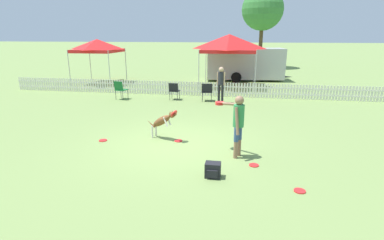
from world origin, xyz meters
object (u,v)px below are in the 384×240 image
(handler_person, at_px, (237,119))
(folding_chair_green_right, at_px, (120,88))
(frisbee_far_scatter, at_px, (178,141))
(canopy_tent_secondary, at_px, (229,43))
(frisbee_near_handler, at_px, (103,140))
(leaping_dog, at_px, (163,121))
(folding_chair_center, at_px, (174,90))
(canopy_tent_main, at_px, (97,46))
(frisbee_midfield, at_px, (254,165))
(backpack_on_grass, at_px, (213,170))
(folding_chair_blue_left, at_px, (207,91))
(equipment_trailer, at_px, (245,63))
(tree_left_grove, at_px, (263,10))
(spectator_standing, at_px, (221,81))
(frisbee_near_dog, at_px, (300,191))

(handler_person, relative_size, folding_chair_green_right, 1.77)
(frisbee_far_scatter, relative_size, folding_chair_green_right, 0.26)
(handler_person, xyz_separation_m, canopy_tent_secondary, (-0.85, 11.04, 1.58))
(frisbee_near_handler, bearing_deg, leaping_dog, 14.69)
(folding_chair_center, bearing_deg, canopy_tent_secondary, -116.01)
(frisbee_far_scatter, bearing_deg, folding_chair_center, 104.34)
(leaping_dog, relative_size, canopy_tent_main, 0.40)
(frisbee_midfield, relative_size, frisbee_far_scatter, 1.00)
(backpack_on_grass, bearing_deg, frisbee_midfield, 39.90)
(frisbee_far_scatter, height_order, folding_chair_blue_left, folding_chair_blue_left)
(folding_chair_center, bearing_deg, canopy_tent_main, -33.11)
(canopy_tent_main, bearing_deg, folding_chair_center, -35.51)
(frisbee_near_handler, relative_size, folding_chair_center, 0.28)
(handler_person, bearing_deg, equipment_trailer, 23.32)
(canopy_tent_secondary, relative_size, tree_left_grove, 0.44)
(frisbee_far_scatter, xyz_separation_m, folding_chair_green_right, (-4.11, 5.41, 0.54))
(leaping_dog, relative_size, frisbee_near_handler, 4.74)
(spectator_standing, bearing_deg, folding_chair_center, 15.16)
(canopy_tent_main, height_order, tree_left_grove, tree_left_grove)
(backpack_on_grass, relative_size, equipment_trailer, 0.06)
(handler_person, distance_m, equipment_trailer, 14.00)
(tree_left_grove, bearing_deg, frisbee_near_dog, -90.40)
(canopy_tent_main, distance_m, spectator_standing, 9.58)
(frisbee_near_handler, distance_m, backpack_on_grass, 3.99)
(handler_person, bearing_deg, leaping_dog, 90.26)
(handler_person, height_order, leaping_dog, handler_person)
(folding_chair_center, height_order, folding_chair_green_right, folding_chair_green_right)
(frisbee_near_dog, distance_m, backpack_on_grass, 1.87)
(frisbee_near_dog, xyz_separation_m, backpack_on_grass, (-1.83, 0.34, 0.16))
(backpack_on_grass, height_order, canopy_tent_main, canopy_tent_main)
(canopy_tent_main, bearing_deg, frisbee_near_handler, -63.35)
(folding_chair_center, height_order, canopy_tent_main, canopy_tent_main)
(canopy_tent_main, bearing_deg, leaping_dog, -54.91)
(folding_chair_center, distance_m, canopy_tent_secondary, 5.42)
(frisbee_midfield, bearing_deg, spectator_standing, 101.32)
(canopy_tent_main, bearing_deg, frisbee_near_dog, -49.88)
(frisbee_near_dog, relative_size, backpack_on_grass, 0.68)
(folding_chair_blue_left, distance_m, equipment_trailer, 7.62)
(canopy_tent_main, xyz_separation_m, spectator_standing, (8.33, -4.52, -1.40))
(frisbee_near_dog, relative_size, folding_chair_center, 0.28)
(handler_person, distance_m, tree_left_grove, 23.27)
(canopy_tent_secondary, relative_size, equipment_trailer, 0.53)
(frisbee_midfield, xyz_separation_m, canopy_tent_secondary, (-1.31, 11.57, 2.60))
(leaping_dog, bearing_deg, tree_left_grove, -166.03)
(canopy_tent_main, bearing_deg, folding_chair_green_right, -53.97)
(frisbee_near_dog, relative_size, frisbee_midfield, 1.00)
(leaping_dog, relative_size, frisbee_midfield, 4.74)
(frisbee_far_scatter, bearing_deg, folding_chair_blue_left, 88.50)
(folding_chair_blue_left, height_order, spectator_standing, spectator_standing)
(frisbee_near_handler, distance_m, folding_chair_green_right, 6.08)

